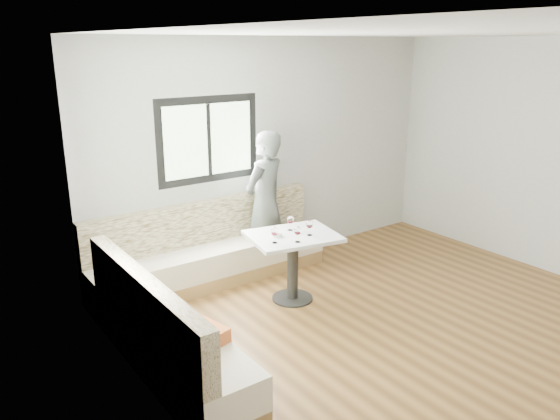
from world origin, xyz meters
name	(u,v)px	position (x,y,z in m)	size (l,w,h in m)	color
room	(418,194)	(-0.08, 0.08, 1.41)	(5.01, 5.01, 2.81)	brown
banquette	(195,285)	(-1.59, 1.63, 0.33)	(2.90, 2.80, 0.95)	olive
table	(293,251)	(-0.55, 1.33, 0.57)	(1.04, 0.88, 0.76)	black
person	(265,202)	(-0.33, 2.19, 0.87)	(0.64, 0.42, 1.74)	#4C524E
olive_ramekin	(276,234)	(-0.72, 1.39, 0.78)	(0.11, 0.11, 0.05)	white
wine_glass_a	(275,232)	(-0.86, 1.23, 0.88)	(0.08, 0.08, 0.17)	white
wine_glass_b	(298,231)	(-0.65, 1.11, 0.88)	(0.08, 0.08, 0.17)	white
wine_glass_c	(310,225)	(-0.42, 1.20, 0.88)	(0.08, 0.08, 0.17)	white
wine_glass_d	(290,220)	(-0.49, 1.45, 0.88)	(0.08, 0.08, 0.17)	white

